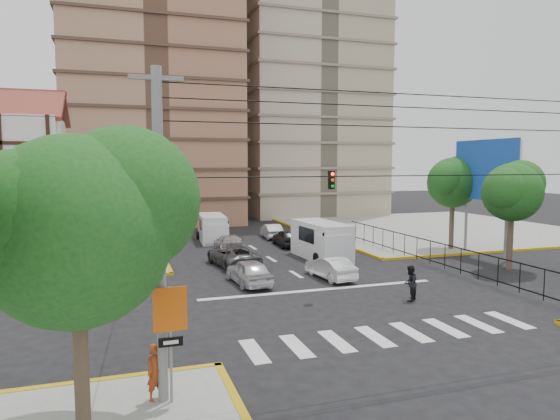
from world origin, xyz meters
name	(u,v)px	position (x,y,z in m)	size (l,w,h in m)	color
ground	(330,295)	(0.00, 0.00, 0.00)	(160.00, 160.00, 0.00)	black
sidewalk_ne	(431,228)	(20.00, 20.00, 0.07)	(26.00, 26.00, 0.15)	gray
crosswalk_stripes	(393,334)	(0.00, -6.00, 0.01)	(12.00, 2.40, 0.01)	silver
stop_line	(321,290)	(0.00, 1.20, 0.01)	(13.00, 0.40, 0.01)	silver
tower_tan	(149,5)	(-6.00, 36.00, 24.00)	(18.00, 16.00, 48.00)	#A16C50
tower_beige	(305,29)	(14.00, 40.00, 24.00)	(17.00, 16.00, 48.00)	tan
park_fence	(430,266)	(9.00, 4.50, 0.00)	(0.10, 22.50, 1.66)	black
billboard	(486,172)	(14.45, 6.00, 6.00)	(0.36, 6.20, 8.10)	slate
tree_sw_near	(80,222)	(-10.90, -9.99, 5.27)	(5.63, 4.60, 7.57)	#473828
tree_park_a	(513,190)	(13.08, 2.01, 5.01)	(4.41, 3.60, 6.83)	#473828
tree_park_c	(454,180)	(14.09, 9.01, 5.34)	(4.65, 3.80, 7.25)	#473828
tree_tudor	(89,183)	(-11.90, 16.01, 5.22)	(5.39, 4.40, 7.43)	#473828
traffic_light_nw	(157,222)	(-7.80, 7.80, 3.11)	(0.28, 0.22, 4.40)	black
traffic_light_hanging	(350,179)	(0.00, -2.04, 5.90)	(18.00, 9.12, 0.92)	black
utility_pole_sw	(160,234)	(-9.00, -9.00, 4.77)	(1.40, 0.28, 9.00)	slate
district_sign	(170,320)	(-8.80, -9.24, 2.45)	(0.90, 0.12, 3.20)	slate
van_right_lane	(323,241)	(3.37, 8.86, 1.24)	(2.59, 5.78, 2.54)	silver
van_left_lane	(213,229)	(-2.47, 18.66, 1.10)	(2.35, 5.17, 2.27)	silver
car_silver_front_left	(249,272)	(-3.29, 3.54, 0.70)	(1.66, 4.13, 1.41)	silver
car_white_front_right	(330,268)	(1.50, 3.35, 0.64)	(1.36, 3.91, 1.29)	white
car_grey_mid_left	(233,255)	(-3.04, 8.57, 0.68)	(2.27, 4.93, 1.37)	#525359
car_silver_rear_left	(229,243)	(-2.16, 13.75, 0.65)	(1.81, 4.45, 1.29)	silver
car_darkgrey_mid_right	(287,238)	(2.76, 14.72, 0.69)	(1.62, 4.04, 1.38)	#242326
car_white_rear_right	(272,231)	(2.86, 19.16, 0.63)	(1.34, 3.85, 1.27)	white
pedestrian_sw_corner	(156,372)	(-9.18, -8.92, 0.93)	(0.57, 0.37, 1.56)	#9C3C18
pedestrian_crosswalk	(410,283)	(3.25, -2.09, 0.87)	(0.84, 0.66, 1.74)	black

